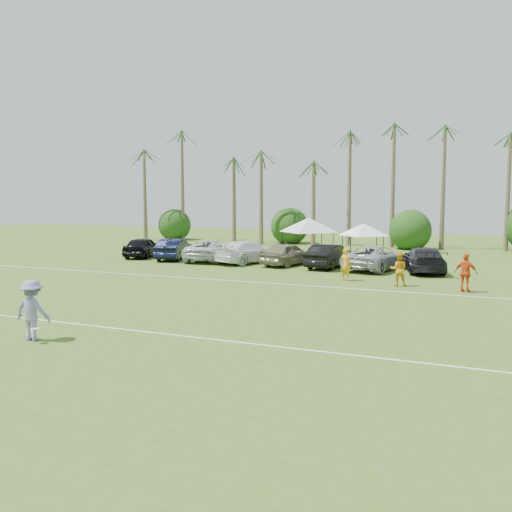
% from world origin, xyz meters
% --- Properties ---
extents(ground, '(120.00, 120.00, 0.00)m').
position_xyz_m(ground, '(0.00, 0.00, 0.00)').
color(ground, '#405F1C').
rests_on(ground, ground).
extents(field_lines, '(80.00, 12.10, 0.01)m').
position_xyz_m(field_lines, '(0.00, 8.00, 0.01)').
color(field_lines, white).
rests_on(field_lines, ground).
extents(palm_tree_0, '(2.40, 2.40, 8.90)m').
position_xyz_m(palm_tree_0, '(-22.00, 38.00, 7.48)').
color(palm_tree_0, brown).
rests_on(palm_tree_0, ground).
extents(palm_tree_1, '(2.40, 2.40, 9.90)m').
position_xyz_m(palm_tree_1, '(-17.00, 38.00, 8.35)').
color(palm_tree_1, brown).
rests_on(palm_tree_1, ground).
extents(palm_tree_2, '(2.40, 2.40, 10.90)m').
position_xyz_m(palm_tree_2, '(-12.00, 38.00, 9.21)').
color(palm_tree_2, brown).
rests_on(palm_tree_2, ground).
extents(palm_tree_3, '(2.40, 2.40, 11.90)m').
position_xyz_m(palm_tree_3, '(-8.00, 38.00, 10.06)').
color(palm_tree_3, brown).
rests_on(palm_tree_3, ground).
extents(palm_tree_4, '(2.40, 2.40, 8.90)m').
position_xyz_m(palm_tree_4, '(-4.00, 38.00, 7.48)').
color(palm_tree_4, brown).
rests_on(palm_tree_4, ground).
extents(palm_tree_5, '(2.40, 2.40, 9.90)m').
position_xyz_m(palm_tree_5, '(0.00, 38.00, 8.35)').
color(palm_tree_5, brown).
rests_on(palm_tree_5, ground).
extents(palm_tree_6, '(2.40, 2.40, 10.90)m').
position_xyz_m(palm_tree_6, '(4.00, 38.00, 9.21)').
color(palm_tree_6, brown).
rests_on(palm_tree_6, ground).
extents(palm_tree_7, '(2.40, 2.40, 11.90)m').
position_xyz_m(palm_tree_7, '(8.00, 38.00, 10.06)').
color(palm_tree_7, brown).
rests_on(palm_tree_7, ground).
extents(palm_tree_8, '(2.40, 2.40, 8.90)m').
position_xyz_m(palm_tree_8, '(13.00, 38.00, 7.48)').
color(palm_tree_8, brown).
rests_on(palm_tree_8, ground).
extents(bush_tree_0, '(4.00, 4.00, 4.00)m').
position_xyz_m(bush_tree_0, '(-19.00, 39.00, 1.80)').
color(bush_tree_0, brown).
rests_on(bush_tree_0, ground).
extents(bush_tree_1, '(4.00, 4.00, 4.00)m').
position_xyz_m(bush_tree_1, '(-6.00, 39.00, 1.80)').
color(bush_tree_1, brown).
rests_on(bush_tree_1, ground).
extents(bush_tree_2, '(4.00, 4.00, 4.00)m').
position_xyz_m(bush_tree_2, '(6.00, 39.00, 1.80)').
color(bush_tree_2, brown).
rests_on(bush_tree_2, ground).
extents(sideline_player_a, '(0.78, 0.65, 1.83)m').
position_xyz_m(sideline_player_a, '(5.54, 16.64, 0.92)').
color(sideline_player_a, orange).
rests_on(sideline_player_a, ground).
extents(sideline_player_b, '(0.99, 0.84, 1.78)m').
position_xyz_m(sideline_player_b, '(8.59, 15.85, 0.89)').
color(sideline_player_b, orange).
rests_on(sideline_player_b, ground).
extents(sideline_player_c, '(1.21, 0.76, 1.92)m').
position_xyz_m(sideline_player_c, '(11.94, 15.24, 0.96)').
color(sideline_player_c, '#D94C18').
rests_on(sideline_player_c, ground).
extents(canopy_tent_left, '(4.52, 4.52, 3.66)m').
position_xyz_m(canopy_tent_left, '(0.48, 25.25, 3.13)').
color(canopy_tent_left, black).
rests_on(canopy_tent_left, ground).
extents(canopy_tent_right, '(3.88, 3.88, 3.14)m').
position_xyz_m(canopy_tent_right, '(4.06, 27.37, 2.69)').
color(canopy_tent_right, black).
rests_on(canopy_tent_right, ground).
extents(frisbee_player, '(1.34, 0.85, 2.01)m').
position_xyz_m(frisbee_player, '(-0.54, -0.43, 1.00)').
color(frisbee_player, '#807DB2').
rests_on(frisbee_player, ground).
extents(parked_car_0, '(2.87, 4.91, 1.57)m').
position_xyz_m(parked_car_0, '(-11.90, 22.28, 0.79)').
color(parked_car_0, black).
rests_on(parked_car_0, ground).
extents(parked_car_1, '(2.83, 5.03, 1.57)m').
position_xyz_m(parked_car_1, '(-8.90, 21.95, 0.79)').
color(parked_car_1, black).
rests_on(parked_car_1, ground).
extents(parked_car_2, '(3.29, 5.93, 1.57)m').
position_xyz_m(parked_car_2, '(-5.91, 22.25, 0.79)').
color(parked_car_2, silver).
rests_on(parked_car_2, ground).
extents(parked_car_3, '(3.87, 5.83, 1.57)m').
position_xyz_m(parked_car_3, '(-2.91, 22.02, 0.79)').
color(parked_car_3, white).
rests_on(parked_car_3, ground).
extents(parked_car_4, '(2.87, 4.91, 1.57)m').
position_xyz_m(parked_car_4, '(0.09, 21.94, 0.79)').
color(parked_car_4, gray).
rests_on(parked_car_4, ground).
extents(parked_car_5, '(2.11, 4.90, 1.57)m').
position_xyz_m(parked_car_5, '(3.09, 21.79, 0.79)').
color(parked_car_5, black).
rests_on(parked_car_5, ground).
extents(parked_car_6, '(3.60, 6.03, 1.57)m').
position_xyz_m(parked_car_6, '(6.08, 21.90, 0.79)').
color(parked_car_6, '#ABACB3').
rests_on(parked_car_6, ground).
extents(parked_car_7, '(3.59, 5.81, 1.57)m').
position_xyz_m(parked_car_7, '(9.08, 22.00, 0.79)').
color(parked_car_7, black).
rests_on(parked_car_7, ground).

